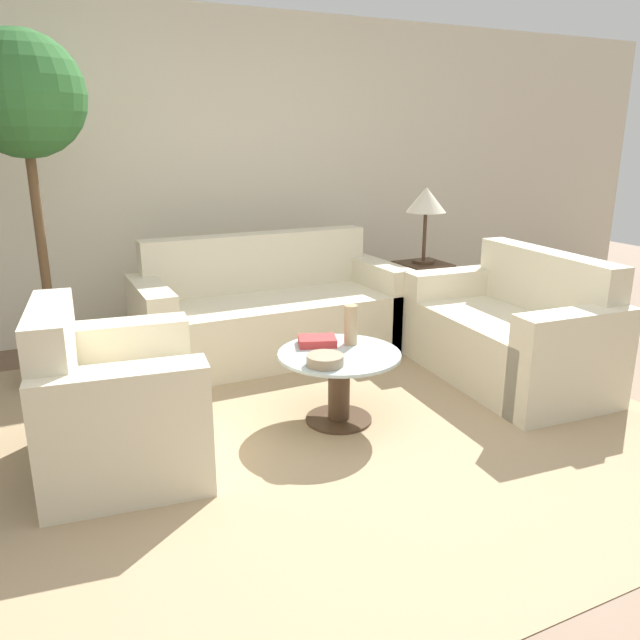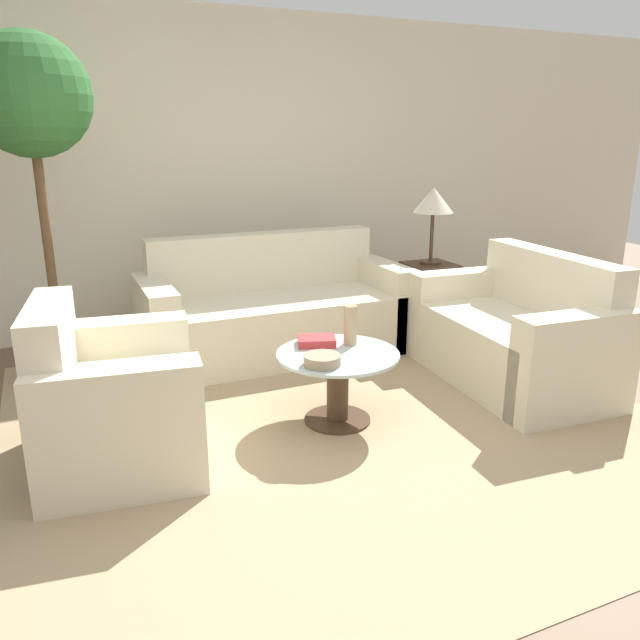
{
  "view_description": "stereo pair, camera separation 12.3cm",
  "coord_description": "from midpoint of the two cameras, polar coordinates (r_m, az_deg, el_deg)",
  "views": [
    {
      "loc": [
        -1.41,
        -2.24,
        1.61
      ],
      "look_at": [
        0.14,
        0.96,
        0.55
      ],
      "focal_mm": 35.0,
      "sensor_mm": 36.0,
      "label": 1
    },
    {
      "loc": [
        -1.3,
        -2.29,
        1.61
      ],
      "look_at": [
        0.14,
        0.96,
        0.55
      ],
      "focal_mm": 35.0,
      "sensor_mm": 36.0,
      "label": 2
    }
  ],
  "objects": [
    {
      "name": "armchair",
      "position": [
        3.31,
        -19.62,
        -7.77
      ],
      "size": [
        0.87,
        1.03,
        0.85
      ],
      "rotation": [
        0.0,
        0.0,
        1.44
      ],
      "color": "beige",
      "rests_on": "ground_plane"
    },
    {
      "name": "potted_plant",
      "position": [
        4.31,
        -25.99,
        15.22
      ],
      "size": [
        0.74,
        0.74,
        2.21
      ],
      "color": "#3D3833",
      "rests_on": "ground_plane"
    },
    {
      "name": "sofa_main",
      "position": [
        4.76,
        -5.36,
        0.48
      ],
      "size": [
        1.99,
        0.82,
        0.88
      ],
      "color": "beige",
      "rests_on": "ground_plane"
    },
    {
      "name": "wall_back",
      "position": [
        5.43,
        -11.69,
        12.97
      ],
      "size": [
        10.0,
        0.06,
        2.6
      ],
      "color": "beige",
      "rests_on": "ground_plane"
    },
    {
      "name": "rug",
      "position": [
        3.7,
        0.75,
        -9.15
      ],
      "size": [
        3.63,
        3.47,
        0.01
      ],
      "color": "tan",
      "rests_on": "ground_plane"
    },
    {
      "name": "book_stack",
      "position": [
        3.66,
        -1.22,
        -1.94
      ],
      "size": [
        0.26,
        0.22,
        0.05
      ],
      "rotation": [
        0.0,
        0.0,
        -0.34
      ],
      "color": "#BC3333",
      "rests_on": "coffee_table"
    },
    {
      "name": "table_lamp",
      "position": [
        5.21,
        9.0,
        10.56
      ],
      "size": [
        0.33,
        0.33,
        0.62
      ],
      "color": "#422D1E",
      "rests_on": "side_table"
    },
    {
      "name": "loveseat",
      "position": [
        4.41,
        16.5,
        -1.45
      ],
      "size": [
        0.88,
        1.48,
        0.87
      ],
      "rotation": [
        0.0,
        0.0,
        -1.64
      ],
      "color": "beige",
      "rests_on": "ground_plane"
    },
    {
      "name": "ground_plane",
      "position": [
        3.09,
        4.45,
        -14.83
      ],
      "size": [
        14.0,
        14.0,
        0.0
      ],
      "primitive_type": "plane",
      "color": "brown"
    },
    {
      "name": "side_table",
      "position": [
        5.35,
        8.62,
        2.12
      ],
      "size": [
        0.39,
        0.39,
        0.58
      ],
      "color": "#422D1E",
      "rests_on": "ground_plane"
    },
    {
      "name": "bowl",
      "position": [
        3.34,
        -0.59,
        -3.69
      ],
      "size": [
        0.2,
        0.2,
        0.06
      ],
      "color": "gray",
      "rests_on": "coffee_table"
    },
    {
      "name": "vase",
      "position": [
        3.64,
        1.87,
        -0.45
      ],
      "size": [
        0.08,
        0.08,
        0.24
      ],
      "color": "tan",
      "rests_on": "coffee_table"
    },
    {
      "name": "coffee_table",
      "position": [
        3.59,
        0.77,
        -5.26
      ],
      "size": [
        0.7,
        0.7,
        0.42
      ],
      "color": "#422D1E",
      "rests_on": "ground_plane"
    }
  ]
}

